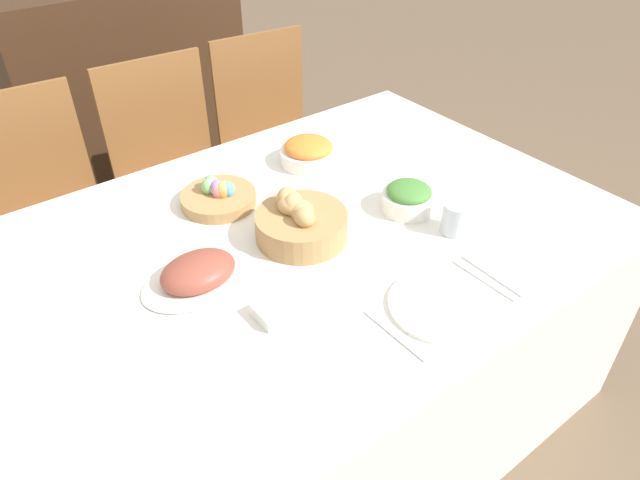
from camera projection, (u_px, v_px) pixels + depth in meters
name	position (u px, v px, depth m)	size (l,w,h in m)	color
ground_plane	(305.00, 404.00, 1.98)	(12.00, 12.00, 0.00)	brown
dining_table	(303.00, 330.00, 1.76)	(1.73, 1.18, 0.73)	silver
chair_far_right	(275.00, 137.00, 2.50)	(0.46, 0.46, 0.91)	brown
chair_far_left	(46.00, 214.00, 2.02)	(0.44, 0.44, 0.91)	brown
chair_far_center	(175.00, 170.00, 2.27)	(0.44, 0.44, 0.91)	brown
sideboard	(130.00, 84.00, 2.99)	(1.16, 0.44, 0.99)	#3D2616
bread_basket	(300.00, 221.00, 1.50)	(0.25, 0.25, 0.13)	#AD8451
egg_basket	(219.00, 196.00, 1.65)	(0.22, 0.22, 0.08)	#AD8451
ham_platter	(198.00, 272.00, 1.38)	(0.29, 0.20, 0.07)	white
green_salad_bowl	(408.00, 198.00, 1.61)	(0.15, 0.15, 0.08)	white
carrot_bowl	(308.00, 152.00, 1.83)	(0.18, 0.18, 0.09)	white
dinner_plate	(442.00, 305.00, 1.31)	(0.25, 0.25, 0.01)	white
fork	(394.00, 335.00, 1.24)	(0.01, 0.19, 0.00)	silver
knife	(484.00, 280.00, 1.39)	(0.01, 0.19, 0.00)	silver
spoon	(492.00, 275.00, 1.40)	(0.01, 0.19, 0.00)	silver
drinking_cup	(456.00, 218.00, 1.53)	(0.08, 0.08, 0.09)	silver
butter_dish	(282.00, 307.00, 1.29)	(0.12, 0.08, 0.03)	white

